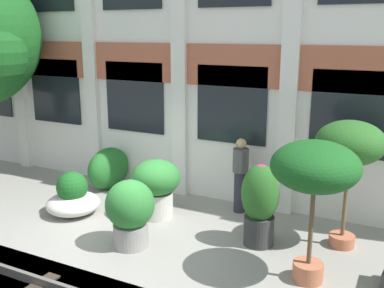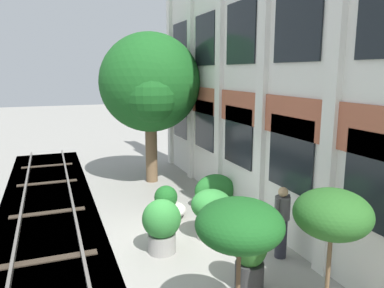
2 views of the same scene
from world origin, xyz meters
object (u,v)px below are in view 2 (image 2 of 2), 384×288
potted_plant_glazed_jar (250,248)px  potted_plant_wide_bowl (166,206)px  topiary_hedge (215,190)px  potted_plant_tall_urn (332,219)px  potted_plant_low_pan (239,230)px  potted_plant_ribbed_drum (211,211)px  broadleaf_tree (150,86)px  resident_by_doorway (282,220)px  potted_plant_stone_basin (162,224)px

potted_plant_glazed_jar → potted_plant_wide_bowl: bearing=-174.0°
potted_plant_glazed_jar → topiary_hedge: bearing=164.1°
potted_plant_wide_bowl → potted_plant_tall_urn: potted_plant_tall_urn is taller
topiary_hedge → potted_plant_tall_urn: bearing=-6.2°
potted_plant_low_pan → potted_plant_ribbed_drum: (-3.43, 1.07, -1.07)m
broadleaf_tree → resident_by_doorway: 7.40m
potted_plant_low_pan → potted_plant_tall_urn: (0.29, 1.45, 0.08)m
potted_plant_low_pan → resident_by_doorway: potted_plant_low_pan is taller
potted_plant_stone_basin → resident_by_doorway: bearing=63.9°
potted_plant_stone_basin → potted_plant_ribbed_drum: potted_plant_stone_basin is taller
broadleaf_tree → topiary_hedge: (3.33, 1.10, -3.09)m
potted_plant_glazed_jar → potted_plant_ribbed_drum: potted_plant_glazed_jar is taller
potted_plant_low_pan → topiary_hedge: bearing=159.1°
potted_plant_low_pan → topiary_hedge: 5.93m
potted_plant_stone_basin → potted_plant_tall_urn: size_ratio=0.54×
topiary_hedge → potted_plant_glazed_jar: bearing=-15.9°
potted_plant_low_pan → resident_by_doorway: size_ratio=1.38×
potted_plant_stone_basin → potted_plant_low_pan: bearing=5.3°
potted_plant_stone_basin → potted_plant_wide_bowl: potted_plant_stone_basin is taller
topiary_hedge → potted_plant_wide_bowl: bearing=-79.8°
potted_plant_stone_basin → potted_plant_ribbed_drum: size_ratio=1.01×
potted_plant_low_pan → potted_plant_glazed_jar: bearing=142.7°
potted_plant_low_pan → potted_plant_ribbed_drum: bearing=162.6°
potted_plant_glazed_jar → potted_plant_low_pan: bearing=-37.3°
broadleaf_tree → topiary_hedge: size_ratio=4.32×
potted_plant_glazed_jar → resident_by_doorway: (-0.87, 1.29, 0.02)m
potted_plant_glazed_jar → resident_by_doorway: bearing=123.9°
broadleaf_tree → potted_plant_glazed_jar: bearing=-1.0°
potted_plant_ribbed_drum → resident_by_doorway: 1.81m
resident_by_doorway → topiary_hedge: size_ratio=1.29×
potted_plant_tall_urn → potted_plant_wide_bowl: bearing=-169.1°
potted_plant_tall_urn → resident_by_doorway: potted_plant_tall_urn is taller
potted_plant_tall_urn → topiary_hedge: (-5.70, 0.61, -1.36)m
potted_plant_glazed_jar → potted_plant_ribbed_drum: (-2.33, 0.24, -0.14)m
potted_plant_stone_basin → potted_plant_tall_urn: 4.02m
potted_plant_stone_basin → potted_plant_ribbed_drum: 1.39m
broadleaf_tree → potted_plant_glazed_jar: size_ratio=3.59×
potted_plant_ribbed_drum → resident_by_doorway: size_ratio=0.76×
potted_plant_ribbed_drum → topiary_hedge: bearing=153.4°
broadleaf_tree → resident_by_doorway: broadleaf_tree is taller
potted_plant_wide_bowl → potted_plant_ribbed_drum: bearing=21.3°
broadleaf_tree → potted_plant_tall_urn: (9.03, 0.48, -1.73)m
potted_plant_stone_basin → potted_plant_wide_bowl: size_ratio=1.10×
potted_plant_low_pan → potted_plant_glazed_jar: (-1.09, 0.83, -0.94)m
potted_plant_stone_basin → topiary_hedge: bearing=133.9°
potted_plant_low_pan → topiary_hedge: size_ratio=1.78×
potted_plant_ribbed_drum → potted_plant_stone_basin: bearing=-78.3°
broadleaf_tree → potted_plant_low_pan: broadleaf_tree is taller
potted_plant_tall_urn → resident_by_doorway: 2.55m
broadleaf_tree → potted_plant_ribbed_drum: (5.32, 0.10, -2.88)m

